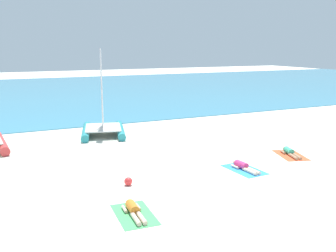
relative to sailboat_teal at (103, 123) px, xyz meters
The scene contains 10 objects.
ground_plane 2.23m from the sailboat_teal, ahead, with size 120.00×120.00×0.00m, color silver.
ocean_water 22.67m from the sailboat_teal, 84.68° to the left, with size 120.00×40.00×0.05m, color teal.
sailboat_teal is the anchor object (origin of this frame).
towel_left 11.01m from the sailboat_teal, 100.31° to the right, with size 1.10×1.90×0.01m, color #4CB266.
sunbather_left 10.94m from the sailboat_teal, 100.35° to the right, with size 0.57×1.57×0.30m.
towel_middle 9.43m from the sailboat_teal, 67.02° to the right, with size 1.10×1.90×0.01m, color #338CD8.
sunbather_middle 9.36m from the sailboat_teal, 66.89° to the right, with size 0.57×1.57×0.30m.
towel_right 10.47m from the sailboat_teal, 48.34° to the right, with size 1.10×1.90×0.01m, color #EA5933.
sunbather_right 10.43m from the sailboat_teal, 48.03° to the right, with size 0.83×1.54×0.30m.
beach_ball 8.47m from the sailboat_teal, 98.98° to the right, with size 0.31×0.31×0.31m, color red.
Camera 1 is at (-7.64, -10.89, 5.07)m, focal length 40.53 mm.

